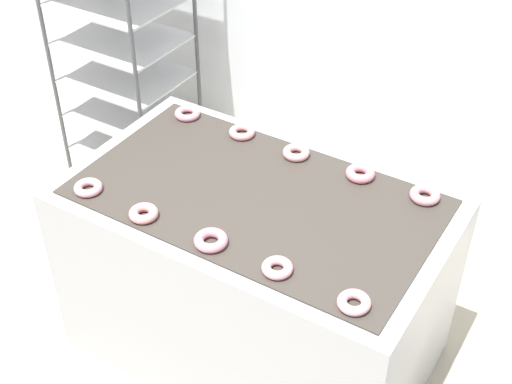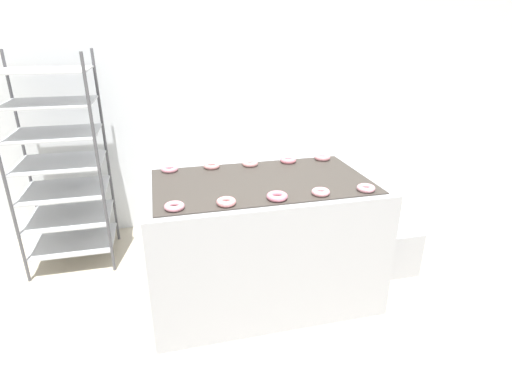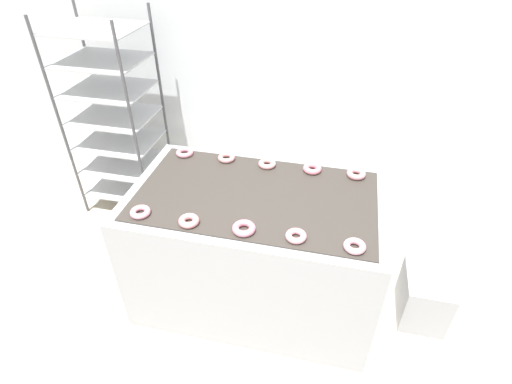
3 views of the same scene
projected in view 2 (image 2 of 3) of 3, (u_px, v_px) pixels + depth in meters
The scene contains 15 objects.
ground_plane at pixel (291, 361), 2.44m from camera, with size 14.00×14.00×0.00m, color #B2A893.
wall_back at pixel (224, 84), 3.82m from camera, with size 8.00×0.05×2.80m.
fryer_machine at pixel (261, 239), 2.92m from camera, with size 1.59×0.95×0.92m.
baking_rack_cart at pixel (60, 163), 3.21m from camera, with size 0.68×0.58×1.74m.
glaze_bin at pixel (393, 247), 3.34m from camera, with size 0.30×0.37×0.38m.
donut_near_leftmost at pixel (174, 206), 2.30m from camera, with size 0.12×0.12×0.03m, color pink.
donut_near_left at pixel (226, 202), 2.36m from camera, with size 0.12×0.12×0.04m, color #DA898B.
donut_near_center at pixel (277, 196), 2.43m from camera, with size 0.13×0.13×0.04m, color pink.
donut_near_right at pixel (321, 192), 2.50m from camera, with size 0.11×0.11×0.04m, color pink.
donut_near_rightmost at pixel (366, 188), 2.56m from camera, with size 0.12×0.12×0.04m, color pink.
donut_far_leftmost at pixel (170, 169), 2.92m from camera, with size 0.12×0.12×0.03m, color pink.
donut_far_left at pixel (212, 166), 2.99m from camera, with size 0.12×0.12×0.03m, color #D28889.
donut_far_center at pixel (250, 163), 3.04m from camera, with size 0.12×0.12×0.04m, color #D99293.
donut_far_right at pixel (288, 160), 3.12m from camera, with size 0.12×0.12×0.04m, color pink.
donut_far_rightmost at pixel (322, 157), 3.18m from camera, with size 0.12×0.12×0.04m, color #D1888F.
Camera 2 is at (-0.66, -1.76, 1.87)m, focal length 28.00 mm.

